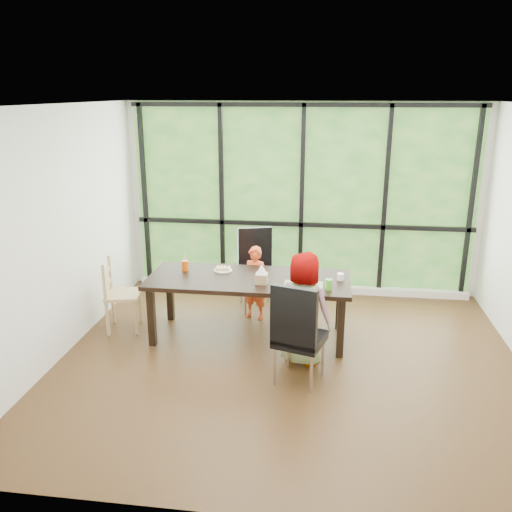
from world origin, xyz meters
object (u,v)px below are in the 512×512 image
dining_table (249,307)px  chair_window_leather (257,270)px  chair_interior_leather (300,332)px  tissue_box (262,278)px  plate_near (304,286)px  child_toddler (255,283)px  white_mug (340,277)px  orange_cup (185,266)px  plate_far (223,270)px  chair_end_beech (123,295)px  green_cup (329,284)px  child_older (306,309)px

dining_table → chair_window_leather: bearing=91.0°
chair_interior_leather → tissue_box: chair_interior_leather is taller
chair_interior_leather → plate_near: 0.74m
child_toddler → plate_near: 1.06m
child_toddler → white_mug: bearing=-7.0°
plate_near → orange_cup: 1.50m
plate_near → orange_cup: (-1.45, 0.38, 0.05)m
plate_far → chair_interior_leather: bearing=-48.6°
chair_interior_leather → child_toddler: chair_interior_leather is taller
orange_cup → plate_far: bearing=6.4°
chair_end_beech → plate_far: 1.26m
chair_interior_leather → white_mug: (0.40, 0.99, 0.25)m
dining_table → plate_near: size_ratio=8.86×
chair_interior_leather → white_mug: chair_interior_leather is taller
green_cup → child_toddler: bearing=138.2°
child_older → plate_far: (-1.04, 0.73, 0.14)m
chair_end_beech → orange_cup: size_ratio=7.26×
plate_near → white_mug: size_ratio=3.32×
dining_table → chair_end_beech: 1.56m
chair_window_leather → chair_end_beech: size_ratio=1.20×
plate_far → orange_cup: bearing=-173.6°
chair_window_leather → chair_interior_leather: size_ratio=1.00×
plate_far → green_cup: size_ratio=1.88×
dining_table → plate_far: (-0.35, 0.21, 0.38)m
tissue_box → child_toddler: bearing=103.4°
tissue_box → dining_table: bearing=136.3°
child_toddler → plate_far: (-0.35, -0.36, 0.28)m
plate_near → orange_cup: orange_cup is taller
plate_near → white_mug: white_mug is taller
plate_far → white_mug: size_ratio=2.80×
chair_interior_leather → chair_end_beech: 2.40m
child_toddler → white_mug: child_toddler is taller
chair_window_leather → plate_near: size_ratio=4.08×
dining_table → child_older: 0.90m
chair_window_leather → orange_cup: bearing=-154.5°
green_cup → white_mug: bearing=67.6°
plate_far → green_cup: (1.27, -0.47, 0.05)m
white_mug → chair_interior_leather: bearing=-112.2°
chair_end_beech → child_older: (2.25, -0.54, 0.17)m
orange_cup → white_mug: (1.85, -0.09, -0.02)m
chair_window_leather → child_toddler: (0.01, -0.32, -0.06)m
chair_end_beech → tissue_box: bearing=-107.7°
chair_end_beech → chair_interior_leather: bearing=-124.9°
chair_interior_leather → tissue_box: 0.94m
chair_window_leather → tissue_box: bearing=-97.3°
chair_end_beech → child_older: bearing=-115.3°
chair_interior_leather → plate_far: 1.53m
plate_far → orange_cup: (-0.45, -0.05, 0.06)m
dining_table → chair_interior_leather: size_ratio=2.17×
white_mug → chair_end_beech: bearing=-179.0°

